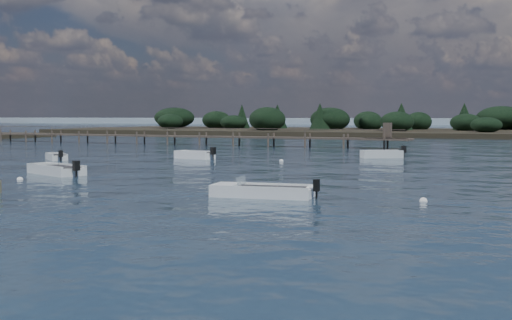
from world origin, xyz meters
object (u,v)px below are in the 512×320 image
at_px(tender_far_white, 195,156).
at_px(dinghy_mid_grey, 56,172).
at_px(tender_far_grey, 56,158).
at_px(tender_far_grey_b, 382,156).
at_px(jetty, 171,136).
at_px(dinghy_mid_white_a, 262,194).

xyz_separation_m(tender_far_white, dinghy_mid_grey, (-0.99, -15.22, -0.02)).
relative_size(tender_far_white, tender_far_grey, 1.24).
bearing_deg(dinghy_mid_grey, tender_far_white, 86.30).
xyz_separation_m(tender_far_grey, tender_far_grey_b, (22.79, 12.18, 0.03)).
xyz_separation_m(tender_far_grey, dinghy_mid_grey, (8.23, -9.77, 0.01)).
distance_m(tender_far_white, tender_far_grey_b, 15.15).
relative_size(tender_far_grey, jetty, 0.05).
height_order(tender_far_grey_b, dinghy_mid_grey, tender_far_grey_b).
height_order(tender_far_white, tender_far_grey, tender_far_white).
relative_size(dinghy_mid_white_a, tender_far_white, 1.26).
xyz_separation_m(tender_far_grey_b, dinghy_mid_grey, (-14.56, -21.95, -0.02)).
distance_m(dinghy_mid_white_a, tender_far_white, 24.67).
height_order(tender_far_grey, tender_far_grey_b, tender_far_grey_b).
bearing_deg(tender_far_grey, dinghy_mid_white_a, -32.32).
bearing_deg(tender_far_grey_b, dinghy_mid_grey, -123.56).
distance_m(tender_far_grey, tender_far_grey_b, 25.84).
bearing_deg(dinghy_mid_white_a, jetty, 124.78).
xyz_separation_m(tender_far_white, jetty, (-14.60, 21.15, 0.81)).
distance_m(tender_far_grey_b, dinghy_mid_grey, 26.34).
relative_size(tender_far_grey_b, jetty, 0.06).
distance_m(dinghy_mid_white_a, jetty, 50.37).
xyz_separation_m(tender_far_grey, jetty, (-5.39, 26.60, 0.84)).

